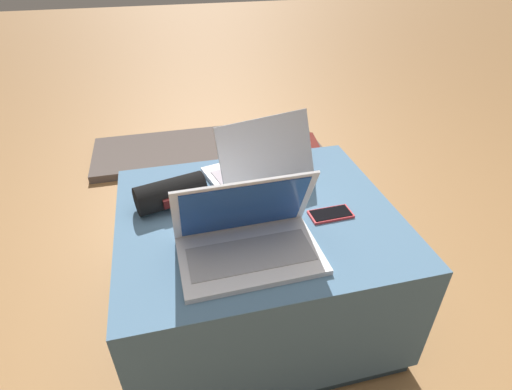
{
  "coord_description": "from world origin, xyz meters",
  "views": [
    {
      "loc": [
        -0.24,
        -0.97,
        1.21
      ],
      "look_at": [
        -0.01,
        -0.01,
        0.54
      ],
      "focal_mm": 28.0,
      "sensor_mm": 36.0,
      "label": 1
    }
  ],
  "objects": [
    {
      "name": "ground_plane",
      "position": [
        0.0,
        0.0,
        0.0
      ],
      "size": [
        14.0,
        14.0,
        0.0
      ],
      "primitive_type": "plane",
      "color": "#9E7042"
    },
    {
      "name": "wrist_brace",
      "position": [
        -0.26,
        0.11,
        0.51
      ],
      "size": [
        0.23,
        0.14,
        0.09
      ],
      "rotation": [
        0.0,
        0.0,
        0.25
      ],
      "color": "black",
      "rests_on": "ottoman"
    },
    {
      "name": "laptop_far",
      "position": [
        0.06,
        0.2,
        0.51
      ],
      "size": [
        0.38,
        0.31,
        0.24
      ],
      "rotation": [
        0.0,
        0.0,
        3.38
      ],
      "color": "#B7B7BC",
      "rests_on": "ottoman"
    },
    {
      "name": "backpack",
      "position": [
        0.21,
        0.5,
        0.21
      ],
      "size": [
        0.36,
        0.27,
        0.51
      ],
      "rotation": [
        0.0,
        0.0,
        3.01
      ],
      "color": "#5B1E19",
      "rests_on": "ground_plane"
    },
    {
      "name": "ottoman",
      "position": [
        0.0,
        0.0,
        0.23
      ],
      "size": [
        0.86,
        0.74,
        0.46
      ],
      "color": "#2A3D4E",
      "rests_on": "ground_plane"
    },
    {
      "name": "laptop_near",
      "position": [
        -0.07,
        -0.17,
        0.51
      ],
      "size": [
        0.38,
        0.25,
        0.23
      ],
      "rotation": [
        0.0,
        0.0,
        0.02
      ],
      "color": "silver",
      "rests_on": "ottoman"
    },
    {
      "name": "cell_phone",
      "position": [
        0.22,
        -0.06,
        0.47
      ],
      "size": [
        0.13,
        0.07,
        0.01
      ],
      "rotation": [
        0.0,
        0.0,
        4.75
      ],
      "color": "red",
      "rests_on": "ottoman"
    },
    {
      "name": "fireplace_hearth",
      "position": [
        0.0,
        1.33,
        0.02
      ],
      "size": [
        1.4,
        0.5,
        0.04
      ],
      "color": "#564C47",
      "rests_on": "ground_plane"
    }
  ]
}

